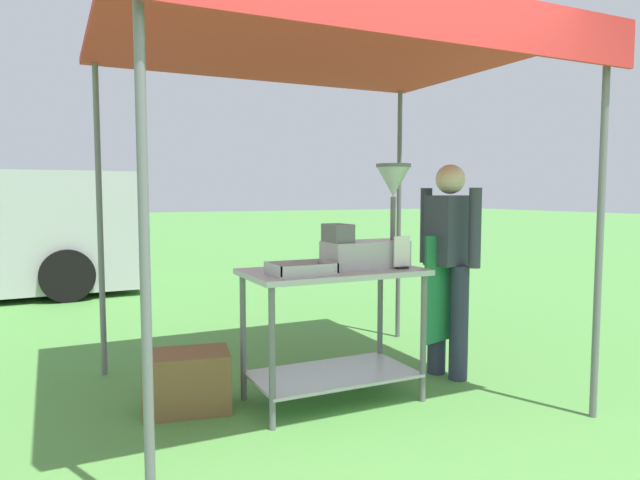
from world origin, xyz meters
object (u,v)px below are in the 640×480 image
object	(u,v)px
menu_sign	(402,255)
donut_fryer	(371,232)
donut_tray	(300,270)
supply_crate	(187,381)
stall_canopy	(327,53)
vendor	(448,259)
donut_cart	(333,309)

from	to	relation	value
menu_sign	donut_fryer	bearing A→B (deg)	129.01
donut_tray	supply_crate	xyz separation A→B (m)	(-0.65, 0.35, -0.72)
stall_canopy	vendor	world-z (taller)	stall_canopy
donut_cart	vendor	bearing A→B (deg)	4.53
supply_crate	stall_canopy	bearing A→B (deg)	-9.31
donut_fryer	donut_cart	bearing A→B (deg)	178.93
donut_cart	donut_fryer	world-z (taller)	donut_fryer
donut_fryer	menu_sign	world-z (taller)	donut_fryer
stall_canopy	menu_sign	distance (m)	1.43
stall_canopy	donut_fryer	distance (m)	1.22
stall_canopy	vendor	distance (m)	1.74
stall_canopy	donut_tray	xyz separation A→B (m)	(-0.28, -0.20, -1.40)
donut_tray	vendor	distance (m)	1.31
donut_fryer	vendor	distance (m)	0.77
donut_cart	donut_fryer	distance (m)	0.58
menu_sign	vendor	bearing A→B (deg)	23.56
menu_sign	stall_canopy	bearing A→B (deg)	147.08
donut_tray	donut_cart	bearing A→B (deg)	20.25
stall_canopy	donut_tray	bearing A→B (deg)	-144.29
donut_tray	vendor	size ratio (longest dim) A/B	0.24
menu_sign	supply_crate	size ratio (longest dim) A/B	0.37
stall_canopy	vendor	bearing A→B (deg)	-1.00
vendor	stall_canopy	bearing A→B (deg)	179.00
donut_tray	menu_sign	size ratio (longest dim) A/B	1.77
donut_fryer	stall_canopy	bearing A→B (deg)	160.11
stall_canopy	donut_cart	size ratio (longest dim) A/B	2.45
donut_tray	vendor	world-z (taller)	vendor
donut_fryer	supply_crate	distance (m)	1.56
stall_canopy	donut_fryer	size ratio (longest dim) A/B	4.09
stall_canopy	menu_sign	xyz separation A→B (m)	(0.42, -0.27, -1.33)
donut_fryer	supply_crate	size ratio (longest dim) A/B	1.18
menu_sign	vendor	size ratio (longest dim) A/B	0.14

